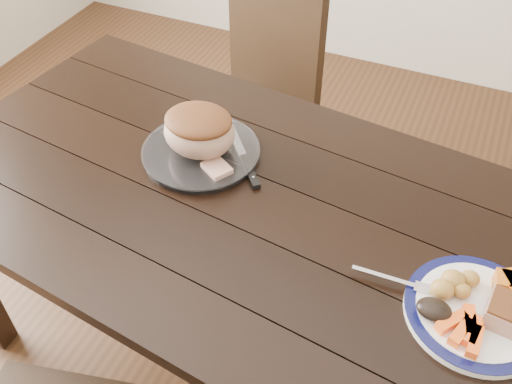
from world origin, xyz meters
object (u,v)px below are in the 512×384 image
at_px(fork, 400,282).
at_px(serving_platter, 201,153).
at_px(dining_table, 231,218).
at_px(chair_far, 254,92).
at_px(roast_joint, 199,132).
at_px(dinner_plate, 475,313).
at_px(carving_knife, 246,163).

bearing_deg(fork, serving_platter, 157.71).
height_order(dining_table, chair_far, chair_far).
height_order(fork, roast_joint, roast_joint).
bearing_deg(serving_platter, dinner_plate, -16.64).
distance_m(dining_table, carving_knife, 0.15).
distance_m(dining_table, roast_joint, 0.24).
distance_m(dining_table, dinner_plate, 0.63).
distance_m(chair_far, dinner_plate, 1.24).
height_order(dining_table, carving_knife, carving_knife).
relative_size(fork, roast_joint, 0.95).
relative_size(chair_far, fork, 5.22).
height_order(chair_far, dinner_plate, chair_far).
bearing_deg(chair_far, roast_joint, 119.50).
relative_size(dining_table, roast_joint, 9.03).
bearing_deg(serving_platter, carving_knife, 6.97).
bearing_deg(roast_joint, dinner_plate, -16.64).
relative_size(serving_platter, roast_joint, 1.61).
relative_size(chair_far, dinner_plate, 3.28).
xyz_separation_m(chair_far, carving_knife, (0.25, -0.62, 0.23)).
xyz_separation_m(chair_far, fork, (0.71, -0.85, 0.25)).
relative_size(dinner_plate, fork, 1.59).
distance_m(chair_far, roast_joint, 0.72).
bearing_deg(dining_table, roast_joint, 143.27).
relative_size(dining_table, dinner_plate, 5.99).
xyz_separation_m(dining_table, serving_platter, (-0.13, 0.10, 0.10)).
bearing_deg(fork, chair_far, 127.80).
relative_size(dinner_plate, roast_joint, 1.51).
bearing_deg(roast_joint, carving_knife, 6.97).
bearing_deg(fork, dining_table, 163.39).
bearing_deg(dinner_plate, serving_platter, 163.36).
xyz_separation_m(dining_table, dinner_plate, (0.61, -0.12, 0.10)).
bearing_deg(dinner_plate, carving_knife, 159.06).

